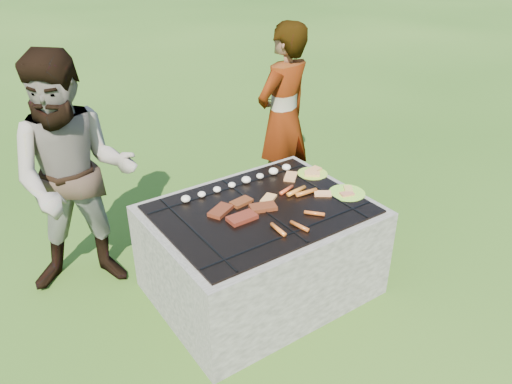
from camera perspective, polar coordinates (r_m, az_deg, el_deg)
lawn at (r=3.35m, az=0.50°, el=-10.92°), size 60.00×60.00×0.00m
fire_pit at (r=3.17m, az=0.52°, el=-6.99°), size 1.30×1.00×0.62m
mushrooms at (r=3.26m, az=-1.42°, el=1.30°), size 0.84×0.06×0.05m
pork_slabs at (r=2.95m, az=-1.62°, el=-2.12°), size 0.41×0.26×0.02m
sausages at (r=3.03m, az=4.72°, el=-1.30°), size 0.49×0.47×0.03m
bread_on_grate at (r=3.21m, az=4.06°, el=0.52°), size 0.45×0.43×0.02m
plate_far at (r=3.43m, az=6.48°, el=2.12°), size 0.24×0.24×0.03m
plate_near at (r=3.21m, az=10.36°, el=-0.14°), size 0.30×0.30×0.03m
cook at (r=4.01m, az=3.13°, el=8.42°), size 0.61×0.47×1.50m
bystander at (r=3.18m, az=-19.92°, el=1.50°), size 0.92×0.83×1.54m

